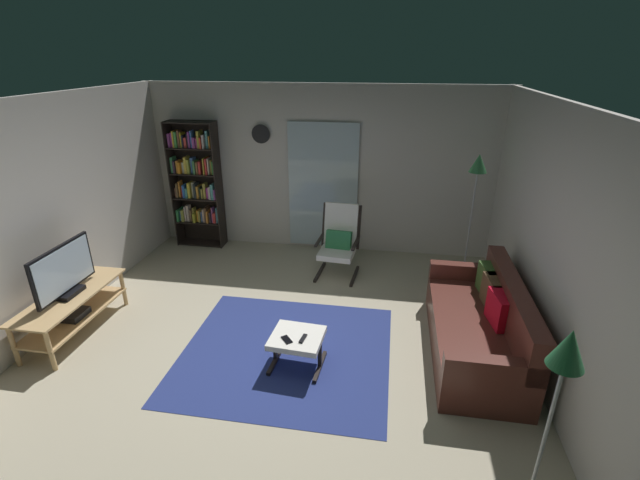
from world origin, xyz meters
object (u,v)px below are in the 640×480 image
(lounge_armchair, at_px, (339,239))
(floor_lamp_by_sofa, at_px, (562,373))
(tv_stand, at_px, (72,307))
(cell_phone, at_px, (287,340))
(television, at_px, (64,272))
(leather_sofa, at_px, (481,326))
(ottoman, at_px, (297,341))
(tv_remote, at_px, (303,339))
(bookshelf_near_tv, at_px, (196,182))
(wall_clock, at_px, (261,134))
(floor_lamp_by_shelf, at_px, (477,175))

(lounge_armchair, bearing_deg, floor_lamp_by_sofa, -64.40)
(tv_stand, height_order, floor_lamp_by_sofa, floor_lamp_by_sofa)
(cell_phone, bearing_deg, television, 134.97)
(leather_sofa, bearing_deg, ottoman, -163.43)
(cell_phone, bearing_deg, ottoman, 8.32)
(television, bearing_deg, tv_remote, -4.57)
(floor_lamp_by_sofa, bearing_deg, bookshelf_near_tv, 134.01)
(floor_lamp_by_sofa, bearing_deg, wall_clock, 124.66)
(lounge_armchair, xyz_separation_m, wall_clock, (-1.34, 0.83, 1.32))
(ottoman, distance_m, tv_remote, 0.12)
(tv_stand, bearing_deg, television, 72.22)
(bookshelf_near_tv, height_order, ottoman, bookshelf_near_tv)
(bookshelf_near_tv, xyz_separation_m, wall_clock, (1.09, 0.13, 0.77))
(floor_lamp_by_sofa, relative_size, floor_lamp_by_shelf, 0.90)
(television, height_order, cell_phone, television)
(leather_sofa, distance_m, floor_lamp_by_sofa, 2.23)
(cell_phone, bearing_deg, leather_sofa, -20.98)
(bookshelf_near_tv, relative_size, floor_lamp_by_sofa, 1.26)
(television, height_order, tv_remote, television)
(floor_lamp_by_sofa, bearing_deg, floor_lamp_by_shelf, 88.80)
(wall_clock, bearing_deg, bookshelf_near_tv, -172.98)
(tv_remote, height_order, floor_lamp_by_sofa, floor_lamp_by_sofa)
(ottoman, relative_size, wall_clock, 1.91)
(tv_remote, bearing_deg, wall_clock, 121.58)
(lounge_armchair, height_order, cell_phone, lounge_armchair)
(ottoman, bearing_deg, floor_lamp_by_sofa, -37.17)
(tv_remote, height_order, floor_lamp_by_shelf, floor_lamp_by_shelf)
(television, xyz_separation_m, tv_remote, (2.72, -0.22, -0.40))
(lounge_armchair, height_order, floor_lamp_by_sofa, floor_lamp_by_sofa)
(tv_stand, relative_size, bookshelf_near_tv, 0.69)
(television, distance_m, floor_lamp_by_shelf, 5.13)
(tv_stand, distance_m, floor_lamp_by_sofa, 4.90)
(floor_lamp_by_shelf, bearing_deg, floor_lamp_by_sofa, -91.20)
(tv_stand, xyz_separation_m, cell_phone, (2.57, -0.25, 0.04))
(television, xyz_separation_m, bookshelf_near_tv, (0.38, 2.70, 0.30))
(tv_stand, height_order, leather_sofa, leather_sofa)
(lounge_armchair, bearing_deg, tv_remote, -92.14)
(tv_stand, distance_m, cell_phone, 2.58)
(leather_sofa, bearing_deg, wall_clock, 141.55)
(cell_phone, distance_m, floor_lamp_by_shelf, 3.34)
(lounge_armchair, bearing_deg, leather_sofa, -42.84)
(ottoman, xyz_separation_m, cell_phone, (-0.08, -0.09, 0.07))
(tv_remote, relative_size, wall_clock, 0.50)
(bookshelf_near_tv, distance_m, wall_clock, 1.34)
(floor_lamp_by_sofa, bearing_deg, ottoman, 142.83)
(leather_sofa, distance_m, cell_phone, 2.08)
(lounge_armchair, relative_size, floor_lamp_by_shelf, 0.57)
(television, distance_m, ottoman, 2.70)
(television, xyz_separation_m, floor_lamp_by_shelf, (4.60, 2.13, 0.74))
(bookshelf_near_tv, relative_size, cell_phone, 14.56)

